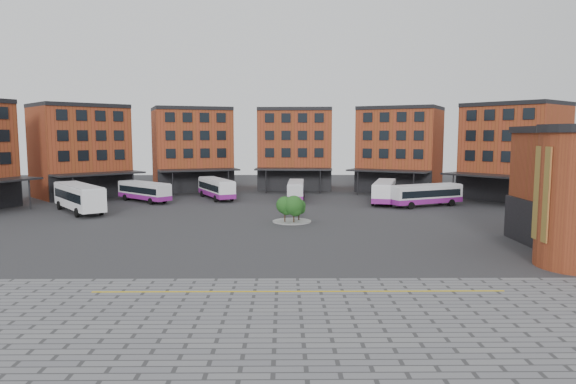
{
  "coord_description": "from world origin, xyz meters",
  "views": [
    {
      "loc": [
        1.05,
        -45.38,
        9.87
      ],
      "look_at": [
        1.51,
        6.77,
        4.0
      ],
      "focal_mm": 32.0,
      "sensor_mm": 36.0,
      "label": 1
    }
  ],
  "objects_px": {
    "bus_a": "(79,196)",
    "bus_d": "(296,190)",
    "bus_c": "(216,188)",
    "bus_e": "(384,191)",
    "bus_f": "(426,195)",
    "bus_b": "(144,191)",
    "tree_island": "(292,208)"
  },
  "relations": [
    {
      "from": "bus_e",
      "to": "tree_island",
      "type": "bearing_deg",
      "value": -113.57
    },
    {
      "from": "bus_b",
      "to": "bus_c",
      "type": "distance_m",
      "value": 10.67
    },
    {
      "from": "bus_d",
      "to": "bus_a",
      "type": "bearing_deg",
      "value": -153.96
    },
    {
      "from": "bus_f",
      "to": "tree_island",
      "type": "bearing_deg",
      "value": -79.28
    },
    {
      "from": "bus_d",
      "to": "bus_e",
      "type": "bearing_deg",
      "value": -12.3
    },
    {
      "from": "bus_b",
      "to": "bus_d",
      "type": "xyz_separation_m",
      "value": [
        22.36,
        1.79,
        -0.05
      ]
    },
    {
      "from": "tree_island",
      "to": "bus_b",
      "type": "relative_size",
      "value": 0.47
    },
    {
      "from": "bus_a",
      "to": "bus_c",
      "type": "relative_size",
      "value": 1.06
    },
    {
      "from": "bus_c",
      "to": "bus_e",
      "type": "xyz_separation_m",
      "value": [
        24.9,
        -4.86,
        0.02
      ]
    },
    {
      "from": "tree_island",
      "to": "bus_d",
      "type": "relative_size",
      "value": 0.43
    },
    {
      "from": "bus_c",
      "to": "bus_d",
      "type": "distance_m",
      "value": 12.29
    },
    {
      "from": "bus_d",
      "to": "bus_f",
      "type": "height_order",
      "value": "bus_f"
    },
    {
      "from": "bus_a",
      "to": "bus_c",
      "type": "xyz_separation_m",
      "value": [
        15.66,
        13.48,
        -0.42
      ]
    },
    {
      "from": "bus_a",
      "to": "bus_e",
      "type": "relative_size",
      "value": 1.02
    },
    {
      "from": "bus_c",
      "to": "bus_f",
      "type": "bearing_deg",
      "value": -41.02
    },
    {
      "from": "bus_c",
      "to": "tree_island",
      "type": "bearing_deg",
      "value": -87.18
    },
    {
      "from": "bus_b",
      "to": "bus_e",
      "type": "bearing_deg",
      "value": -50.87
    },
    {
      "from": "bus_c",
      "to": "bus_e",
      "type": "relative_size",
      "value": 0.97
    },
    {
      "from": "bus_a",
      "to": "bus_b",
      "type": "bearing_deg",
      "value": 24.31
    },
    {
      "from": "tree_island",
      "to": "bus_a",
      "type": "distance_m",
      "value": 28.13
    },
    {
      "from": "tree_island",
      "to": "bus_c",
      "type": "bearing_deg",
      "value": 117.75
    },
    {
      "from": "bus_f",
      "to": "bus_b",
      "type": "bearing_deg",
      "value": -121.55
    },
    {
      "from": "bus_f",
      "to": "bus_d",
      "type": "bearing_deg",
      "value": -135.95
    },
    {
      "from": "bus_a",
      "to": "bus_b",
      "type": "xyz_separation_m",
      "value": [
        5.5,
        10.23,
        -0.53
      ]
    },
    {
      "from": "bus_d",
      "to": "bus_e",
      "type": "distance_m",
      "value": 13.15
    },
    {
      "from": "bus_e",
      "to": "bus_f",
      "type": "xyz_separation_m",
      "value": [
        5.02,
        -3.77,
        -0.06
      ]
    },
    {
      "from": "bus_b",
      "to": "bus_f",
      "type": "relative_size",
      "value": 0.86
    },
    {
      "from": "bus_a",
      "to": "bus_d",
      "type": "height_order",
      "value": "bus_a"
    },
    {
      "from": "tree_island",
      "to": "bus_d",
      "type": "height_order",
      "value": "tree_island"
    },
    {
      "from": "bus_c",
      "to": "bus_d",
      "type": "bearing_deg",
      "value": -31.73
    },
    {
      "from": "bus_f",
      "to": "bus_e",
      "type": "bearing_deg",
      "value": -150.84
    },
    {
      "from": "bus_d",
      "to": "bus_e",
      "type": "height_order",
      "value": "bus_e"
    }
  ]
}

